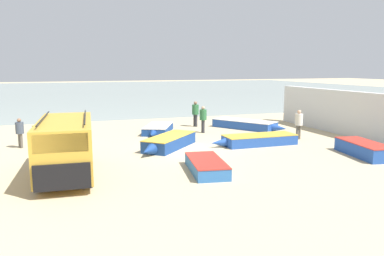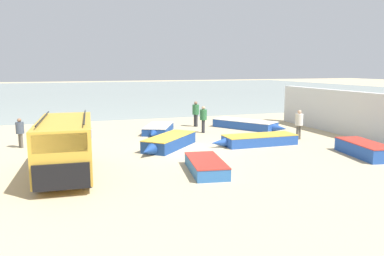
% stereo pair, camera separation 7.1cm
% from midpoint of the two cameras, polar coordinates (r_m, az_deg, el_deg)
% --- Properties ---
extents(ground_plane, '(200.00, 200.00, 0.00)m').
position_cam_midpoint_polar(ground_plane, '(19.59, -1.57, -3.29)').
color(ground_plane, tan).
extents(sea_water, '(120.00, 80.00, 0.01)m').
position_cam_midpoint_polar(sea_water, '(70.60, -14.49, 5.53)').
color(sea_water, '#99A89E').
rests_on(sea_water, ground_plane).
extents(harbor_wall, '(0.50, 12.65, 2.80)m').
position_cam_midpoint_polar(harbor_wall, '(25.70, 21.89, 2.22)').
color(harbor_wall, silver).
rests_on(harbor_wall, ground_plane).
extents(parked_van, '(2.30, 5.40, 2.36)m').
position_cam_midpoint_polar(parked_van, '(15.42, -18.79, -2.56)').
color(parked_van, gold).
rests_on(parked_van, ground_plane).
extents(fishing_rowboat_0, '(2.76, 4.02, 0.49)m').
position_cam_midpoint_polar(fishing_rowboat_0, '(24.60, -5.29, -0.15)').
color(fishing_rowboat_0, navy).
rests_on(fishing_rowboat_0, ground_plane).
extents(fishing_rowboat_1, '(4.93, 1.49, 0.56)m').
position_cam_midpoint_polar(fishing_rowboat_1, '(20.99, 9.78, -1.78)').
color(fishing_rowboat_1, '#234CA3').
rests_on(fishing_rowboat_1, ground_plane).
extents(fishing_rowboat_2, '(3.52, 4.34, 0.64)m').
position_cam_midpoint_polar(fishing_rowboat_2, '(24.17, -19.18, -0.62)').
color(fishing_rowboat_2, '#234CA3').
rests_on(fishing_rowboat_2, ground_plane).
extents(fishing_rowboat_3, '(1.76, 3.78, 0.51)m').
position_cam_midpoint_polar(fishing_rowboat_3, '(15.55, 1.98, -5.65)').
color(fishing_rowboat_3, '#2D66AD').
rests_on(fishing_rowboat_3, ground_plane).
extents(fishing_rowboat_4, '(3.86, 4.06, 0.65)m').
position_cam_midpoint_polar(fishing_rowboat_4, '(19.85, -3.73, -2.18)').
color(fishing_rowboat_4, navy).
rests_on(fishing_rowboat_4, ground_plane).
extents(fishing_rowboat_5, '(3.82, 5.08, 0.58)m').
position_cam_midpoint_polar(fishing_rowboat_5, '(26.45, 8.20, 0.55)').
color(fishing_rowboat_5, '#234CA3').
rests_on(fishing_rowboat_5, ground_plane).
extents(fishing_rowboat_6, '(1.81, 3.97, 0.67)m').
position_cam_midpoint_polar(fishing_rowboat_6, '(20.06, 24.43, -2.85)').
color(fishing_rowboat_6, '#234CA3').
rests_on(fishing_rowboat_6, ground_plane).
extents(fisherman_0, '(0.46, 0.46, 1.76)m').
position_cam_midpoint_polar(fisherman_0, '(23.01, 15.88, 0.91)').
color(fisherman_0, '#5B564C').
rests_on(fisherman_0, ground_plane).
extents(fisherman_1, '(0.42, 0.42, 1.60)m').
position_cam_midpoint_polar(fisherman_1, '(21.80, -24.86, -0.31)').
color(fisherman_1, '#5B564C').
rests_on(fisherman_1, ground_plane).
extents(fisherman_2, '(0.46, 0.46, 1.75)m').
position_cam_midpoint_polar(fisherman_2, '(24.39, 1.62, 1.71)').
color(fisherman_2, '#38383D').
rests_on(fisherman_2, ground_plane).
extents(fisherman_3, '(0.48, 0.48, 1.83)m').
position_cam_midpoint_polar(fisherman_3, '(26.93, 0.45, 2.53)').
color(fisherman_3, '#38383D').
rests_on(fisherman_3, ground_plane).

